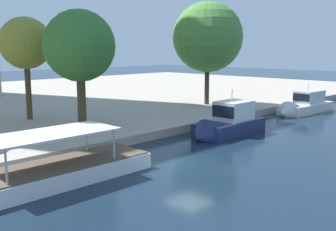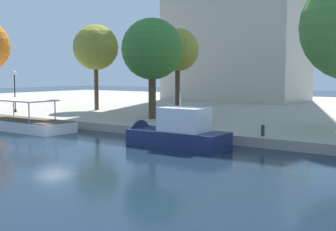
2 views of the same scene
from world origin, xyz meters
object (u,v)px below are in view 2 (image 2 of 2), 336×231
at_px(motor_yacht_2, 171,136).
at_px(tree_3, 178,50).
at_px(tour_boat_1, 14,125).
at_px(lamp_post, 15,85).
at_px(tree_4, 150,50).
at_px(mooring_bollard_1, 263,130).
at_px(tree_0, 95,46).

height_order(motor_yacht_2, tree_3, tree_3).
height_order(tour_boat_1, tree_3, tree_3).
height_order(tour_boat_1, lamp_post, lamp_post).
bearing_deg(tree_3, tree_4, -79.00).
height_order(lamp_post, tree_4, tree_4).
bearing_deg(lamp_post, motor_yacht_2, -12.09).
height_order(mooring_bollard_1, tree_4, tree_4).
distance_m(mooring_bollard_1, tree_3, 19.40).
relative_size(motor_yacht_2, tree_4, 0.83).
relative_size(motor_yacht_2, tree_0, 0.79).
xyz_separation_m(tree_0, tree_4, (11.51, -4.27, -0.95)).
distance_m(mooring_bollard_1, lamp_post, 29.88).
bearing_deg(tree_0, motor_yacht_2, -32.69).
bearing_deg(tree_0, tree_4, -20.33).
xyz_separation_m(motor_yacht_2, tree_0, (-19.78, 12.70, 7.35)).
relative_size(tour_boat_1, lamp_post, 2.64).
xyz_separation_m(tree_0, tree_3, (10.25, 2.21, -0.63)).
bearing_deg(mooring_bollard_1, tour_boat_1, -169.31).
relative_size(tour_boat_1, tree_4, 1.28).
relative_size(tree_0, tree_3, 1.09).
distance_m(mooring_bollard_1, tree_0, 27.26).
relative_size(tour_boat_1, tree_0, 1.21).
height_order(tour_boat_1, motor_yacht_2, motor_yacht_2).
bearing_deg(motor_yacht_2, tree_4, -46.69).
bearing_deg(tree_3, motor_yacht_2, -57.42).
bearing_deg(lamp_post, mooring_bollard_1, -3.06).
bearing_deg(tree_3, lamp_post, -147.70).
relative_size(lamp_post, tree_0, 0.46).
relative_size(tour_boat_1, mooring_bollard_1, 15.16).
xyz_separation_m(motor_yacht_2, lamp_post, (-24.74, 5.30, 2.94)).
xyz_separation_m(mooring_bollard_1, tree_3, (-14.51, 11.20, 6.34)).
distance_m(tour_boat_1, tree_3, 18.46).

